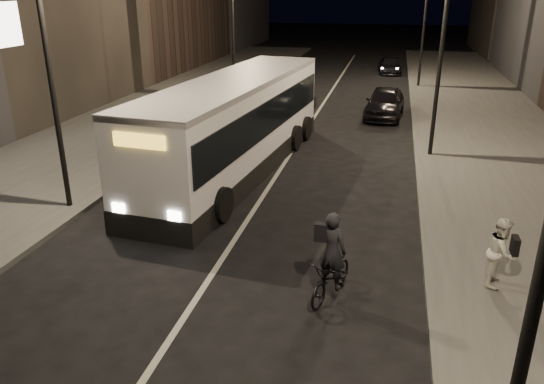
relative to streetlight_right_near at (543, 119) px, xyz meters
The scene contains 14 objects.
ground 8.55m from the streetlight_right_near, 143.12° to the left, with size 180.00×180.00×0.00m, color black.
sidewalk_right 19.02m from the streetlight_right_near, 80.02° to the left, with size 7.00×70.00×0.16m, color #3E3E3B.
sidewalk_left 23.31m from the streetlight_right_near, 127.54° to the left, with size 7.00×70.00×0.16m, color #3E3E3B.
streetlight_right_near is the anchor object (origin of this frame).
streetlight_right_mid 16.00m from the streetlight_right_near, 90.00° to the left, with size 1.20×0.44×8.12m.
streetlight_right_far 32.00m from the streetlight_right_near, 90.00° to the left, with size 1.20×0.44×8.12m.
streetlight_left_near 13.33m from the streetlight_right_near, 143.12° to the left, with size 1.20×0.44×8.12m.
streetlight_left_far 28.10m from the streetlight_right_near, 112.30° to the left, with size 1.20×0.44×8.12m.
city_bus 14.98m from the streetlight_right_near, 118.41° to the left, with size 4.00×12.95×3.44m.
cyclist_on_bicycle 7.12m from the streetlight_right_near, 116.53° to the left, with size 1.20×1.97×2.14m.
pedestrian_woman 7.54m from the streetlight_right_near, 78.30° to the left, with size 0.79×0.61×1.62m, color beige.
car_near 23.31m from the streetlight_right_near, 94.39° to the left, with size 1.84×4.58×1.56m, color black.
car_mid 26.44m from the streetlight_right_near, 106.06° to the left, with size 1.55×4.44×1.46m, color #38383A.
car_far 38.48m from the streetlight_right_near, 92.60° to the left, with size 1.65×4.07×1.18m, color black.
Camera 1 is at (3.90, -9.42, 6.56)m, focal length 35.00 mm.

